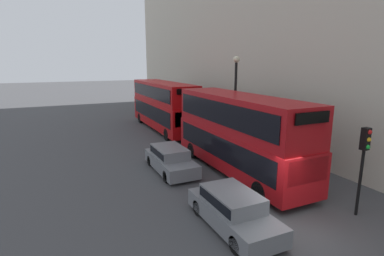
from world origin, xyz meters
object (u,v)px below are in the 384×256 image
traffic_light (364,153)px  pedestrian (227,133)px  bus_leading (238,131)px  car_dark_sedan (233,209)px  car_hatchback (170,159)px  bus_second_in_queue (163,104)px

traffic_light → pedestrian: 12.21m
bus_leading → car_dark_sedan: bus_leading is taller
bus_leading → traffic_light: bearing=-74.2°
car_dark_sedan → pedestrian: size_ratio=2.49×
car_dark_sedan → car_hatchback: car_hatchback is taller
car_hatchback → bus_second_in_queue: bearing=72.4°
bus_leading → bus_second_in_queue: bearing=90.0°
pedestrian → bus_second_in_queue: bearing=112.6°
car_dark_sedan → bus_second_in_queue: bearing=78.9°
traffic_light → pedestrian: bearing=85.1°
bus_second_in_queue → traffic_light: size_ratio=3.05×
car_dark_sedan → car_hatchback: size_ratio=0.99×
bus_second_in_queue → traffic_light: bearing=-84.6°
car_hatchback → car_dark_sedan: bearing=-90.0°
bus_second_in_queue → traffic_light: (1.78, -18.80, 0.23)m
bus_leading → traffic_light: (1.78, -6.27, 0.22)m
bus_leading → car_dark_sedan: (-3.40, -4.87, -1.70)m
bus_leading → pedestrian: 6.61m
car_hatchback → traffic_light: size_ratio=1.21×
traffic_light → pedestrian: (1.04, 12.02, -1.85)m
bus_leading → pedestrian: size_ratio=5.84×
car_dark_sedan → pedestrian: bearing=59.7°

